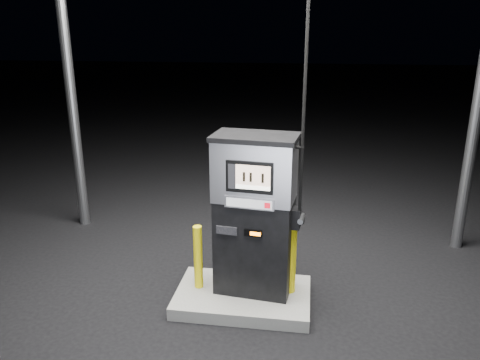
# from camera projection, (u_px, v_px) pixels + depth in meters

# --- Properties ---
(ground) EXTENTS (80.00, 80.00, 0.00)m
(ground) POSITION_uv_depth(u_px,v_px,m) (243.00, 302.00, 5.67)
(ground) COLOR black
(ground) RESTS_ON ground
(pump_island) EXTENTS (1.60, 1.00, 0.15)m
(pump_island) POSITION_uv_depth(u_px,v_px,m) (243.00, 297.00, 5.65)
(pump_island) COLOR slate
(pump_island) RESTS_ON ground
(fuel_dispenser) EXTENTS (1.08, 0.66, 3.96)m
(fuel_dispenser) POSITION_uv_depth(u_px,v_px,m) (255.00, 214.00, 5.39)
(fuel_dispenser) COLOR black
(fuel_dispenser) RESTS_ON pump_island
(bollard_left) EXTENTS (0.13, 0.13, 0.80)m
(bollard_left) POSITION_uv_depth(u_px,v_px,m) (198.00, 257.00, 5.61)
(bollard_left) COLOR #FFE90E
(bollard_left) RESTS_ON pump_island
(bollard_right) EXTENTS (0.14, 0.14, 1.03)m
(bollard_right) POSITION_uv_depth(u_px,v_px,m) (291.00, 252.00, 5.48)
(bollard_right) COLOR #FFE90E
(bollard_right) RESTS_ON pump_island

